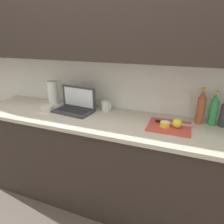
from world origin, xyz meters
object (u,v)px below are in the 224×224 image
at_px(cutting_board, 169,126).
at_px(knife, 167,122).
at_px(laptop, 75,105).
at_px(bowl_white, 47,108).
at_px(bottle_water_clear, 224,113).
at_px(bottle_green_soda, 201,107).
at_px(measuring_cup, 105,106).
at_px(bottle_oil_tall, 214,110).
at_px(lemon_whole_beside, 177,123).
at_px(paper_towel_roll, 53,93).
at_px(lemon_half_cut, 165,124).

relative_size(cutting_board, knife, 1.11).
height_order(laptop, bowl_white, laptop).
bearing_deg(bottle_water_clear, laptop, -174.59).
height_order(bottle_green_soda, measuring_cup, bottle_green_soda).
bearing_deg(cutting_board, laptop, 176.95).
xyz_separation_m(cutting_board, bottle_oil_tall, (0.32, 0.17, 0.13)).
distance_m(bottle_water_clear, measuring_cup, 1.04).
relative_size(bottle_green_soda, bowl_white, 2.35).
xyz_separation_m(lemon_whole_beside, bottle_oil_tall, (0.26, 0.18, 0.09)).
height_order(cutting_board, bottle_green_soda, bottle_green_soda).
distance_m(laptop, knife, 0.88).
distance_m(bottle_water_clear, bowl_white, 1.59).
relative_size(laptop, bottle_water_clear, 1.60).
bearing_deg(bottle_water_clear, knife, -164.32).
bearing_deg(bottle_green_soda, laptop, -173.76).
distance_m(laptop, cutting_board, 0.91).
xyz_separation_m(bottle_water_clear, paper_towel_roll, (-1.65, -0.01, 0.01)).
height_order(laptop, cutting_board, laptop).
relative_size(lemon_half_cut, bottle_green_soda, 0.25).
height_order(bottle_water_clear, bowl_white, bottle_water_clear).
height_order(cutting_board, measuring_cup, measuring_cup).
bearing_deg(lemon_whole_beside, lemon_half_cut, -172.03).
bearing_deg(laptop, bottle_oil_tall, 11.86).
height_order(cutting_board, bottle_water_clear, bottle_water_clear).
bearing_deg(cutting_board, bottle_green_soda, 37.37).
distance_m(lemon_half_cut, bowl_white, 1.14).
relative_size(knife, bowl_white, 2.34).
bearing_deg(laptop, measuring_cup, 28.26).
xyz_separation_m(measuring_cup, bowl_white, (-0.54, -0.21, -0.02)).
distance_m(knife, paper_towel_roll, 1.23).
height_order(cutting_board, lemon_half_cut, lemon_half_cut).
bearing_deg(bottle_green_soda, knife, -154.42).
distance_m(lemon_half_cut, lemon_whole_beside, 0.09).
bearing_deg(bottle_green_soda, cutting_board, -142.63).
xyz_separation_m(bottle_oil_tall, bottle_water_clear, (0.08, 0.00, -0.02)).
bearing_deg(bottle_oil_tall, bowl_white, -171.38).
bearing_deg(bottle_green_soda, paper_towel_roll, -179.42).
height_order(lemon_half_cut, bottle_green_soda, bottle_green_soda).
xyz_separation_m(lemon_half_cut, bottle_green_soda, (0.26, 0.19, 0.11)).
bearing_deg(lemon_half_cut, bottle_green_soda, 36.72).
bearing_deg(bottle_oil_tall, measuring_cup, -179.29).
distance_m(laptop, lemon_whole_beside, 0.97).
height_order(lemon_whole_beside, bottle_oil_tall, bottle_oil_tall).
distance_m(lemon_whole_beside, bowl_white, 1.23).
distance_m(lemon_whole_beside, paper_towel_roll, 1.32).
bearing_deg(bottle_oil_tall, bottle_green_soda, 180.00).
relative_size(lemon_whole_beside, measuring_cup, 0.72).
relative_size(bottle_water_clear, measuring_cup, 2.40).
height_order(laptop, bottle_green_soda, bottle_green_soda).
relative_size(laptop, lemon_whole_beside, 5.37).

